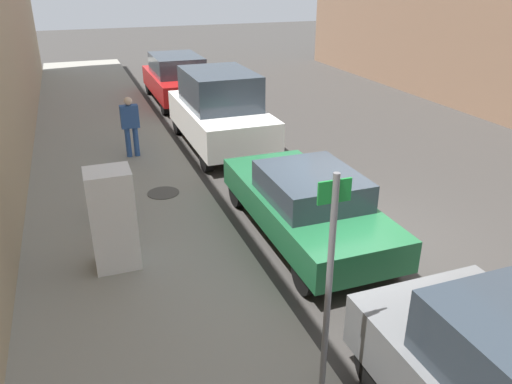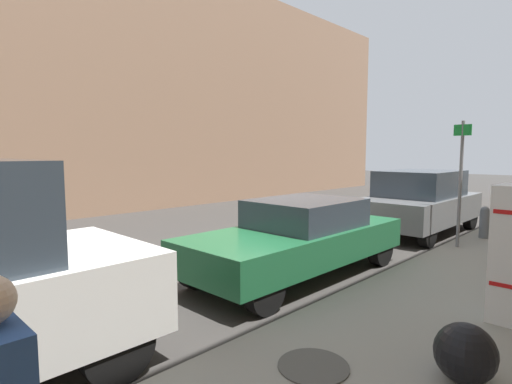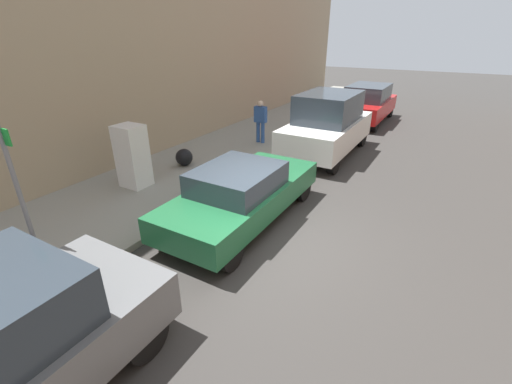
{
  "view_description": "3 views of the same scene",
  "coord_description": "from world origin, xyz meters",
  "px_view_note": "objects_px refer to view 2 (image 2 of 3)",
  "views": [
    {
      "loc": [
        -4.71,
        -7.11,
        4.68
      ],
      "look_at": [
        -1.61,
        1.29,
        0.68
      ],
      "focal_mm": 35.0,
      "sensor_mm": 36.0,
      "label": 1
    },
    {
      "loc": [
        -5.34,
        6.1,
        2.23
      ],
      "look_at": [
        0.04,
        0.57,
        1.47
      ],
      "focal_mm": 28.0,
      "sensor_mm": 36.0,
      "label": 2
    },
    {
      "loc": [
        2.88,
        -5.47,
        4.03
      ],
      "look_at": [
        0.02,
        -0.56,
        1.37
      ],
      "focal_mm": 24.0,
      "sensor_mm": 36.0,
      "label": 3
    }
  ],
  "objects_px": {
    "fire_hydrant": "(484,222)",
    "trash_bag": "(465,353)",
    "parked_suv_gray": "(420,201)",
    "street_sign_post": "(461,178)",
    "parked_sedan_green": "(299,237)"
  },
  "relations": [
    {
      "from": "fire_hydrant",
      "to": "parked_sedan_green",
      "type": "relative_size",
      "value": 0.17
    },
    {
      "from": "trash_bag",
      "to": "parked_suv_gray",
      "type": "bearing_deg",
      "value": -65.16
    },
    {
      "from": "parked_sedan_green",
      "to": "street_sign_post",
      "type": "bearing_deg",
      "value": -112.63
    },
    {
      "from": "fire_hydrant",
      "to": "street_sign_post",
      "type": "bearing_deg",
      "value": 83.96
    },
    {
      "from": "trash_bag",
      "to": "parked_sedan_green",
      "type": "height_order",
      "value": "parked_sedan_green"
    },
    {
      "from": "trash_bag",
      "to": "street_sign_post",
      "type": "bearing_deg",
      "value": -71.96
    },
    {
      "from": "parked_sedan_green",
      "to": "parked_suv_gray",
      "type": "bearing_deg",
      "value": -90.0
    },
    {
      "from": "fire_hydrant",
      "to": "parked_suv_gray",
      "type": "height_order",
      "value": "parked_suv_gray"
    },
    {
      "from": "trash_bag",
      "to": "parked_suv_gray",
      "type": "distance_m",
      "value": 8.01
    },
    {
      "from": "fire_hydrant",
      "to": "trash_bag",
      "type": "relative_size",
      "value": 1.44
    },
    {
      "from": "fire_hydrant",
      "to": "trash_bag",
      "type": "xyz_separation_m",
      "value": [
        -1.66,
        7.01,
        -0.13
      ]
    },
    {
      "from": "street_sign_post",
      "to": "fire_hydrant",
      "type": "distance_m",
      "value": 1.85
    },
    {
      "from": "street_sign_post",
      "to": "parked_sedan_green",
      "type": "relative_size",
      "value": 0.61
    },
    {
      "from": "parked_suv_gray",
      "to": "parked_sedan_green",
      "type": "relative_size",
      "value": 0.97
    },
    {
      "from": "parked_suv_gray",
      "to": "trash_bag",
      "type": "bearing_deg",
      "value": 114.84
    }
  ]
}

